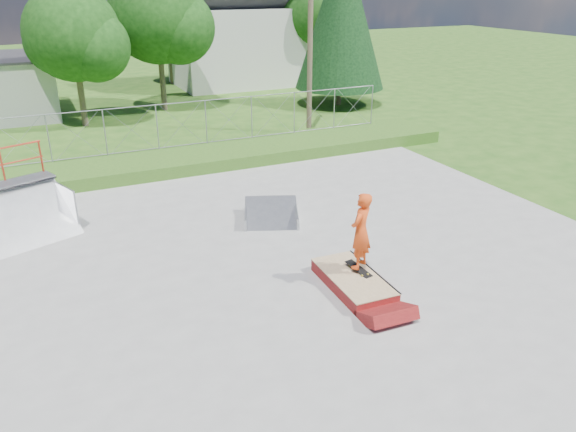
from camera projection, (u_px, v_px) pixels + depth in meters
name	position (u px, v px, depth m)	size (l,w,h in m)	color
ground	(260.00, 277.00, 13.90)	(120.00, 120.00, 0.00)	#285618
concrete_pad	(260.00, 276.00, 13.90)	(20.00, 16.00, 0.04)	gray
grass_berm	(166.00, 162.00, 21.72)	(24.00, 3.00, 0.50)	#285618
grind_box	(353.00, 282.00, 13.32)	(1.23, 2.39, 0.35)	maroon
quarter_pipe	(21.00, 197.00, 15.57)	(2.43, 2.05, 2.43)	#93959A
flat_bank_ramp	(271.00, 214.00, 16.97)	(1.59, 1.69, 0.49)	#93959A
skateboard	(359.00, 269.00, 13.44)	(0.22, 0.80, 0.02)	black
skater	(361.00, 234.00, 13.08)	(0.68, 0.45, 1.87)	#EE4C19
chain_link_fence	(157.00, 127.00, 22.10)	(20.00, 0.06, 1.80)	gray
gable_house	(235.00, 26.00, 37.58)	(8.40, 6.08, 8.94)	silver
utility_pole	(310.00, 46.00, 25.26)	(0.24, 0.24, 8.00)	brown
tree_left_near	(79.00, 37.00, 26.42)	(4.76, 4.48, 6.65)	brown
tree_center	(163.00, 18.00, 29.60)	(5.44, 5.12, 7.60)	brown
tree_right_far	(319.00, 15.00, 37.54)	(5.10, 4.80, 7.12)	brown
tree_back_mid	(172.00, 29.00, 37.73)	(4.08, 3.84, 5.70)	brown
conifer_tree	(342.00, 13.00, 30.78)	(5.04, 5.04, 9.10)	brown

